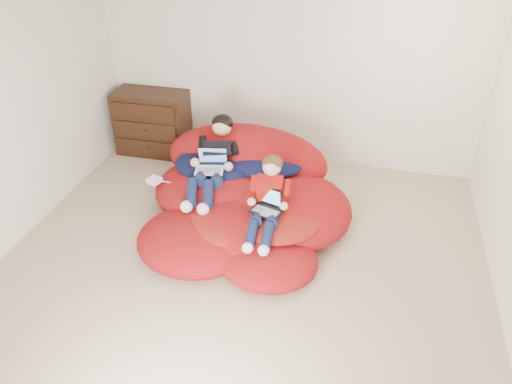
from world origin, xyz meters
The scene contains 9 objects.
room_shell centered at (0.00, 0.00, 0.22)m, with size 5.10×5.10×2.77m.
dresser centered at (-1.88, 2.23, 0.45)m, with size 1.01×0.57×0.91m.
beanbag_pile centered at (-0.19, 0.95, 0.26)m, with size 2.42×2.44×0.94m.
cream_pillow centered at (-0.67, 1.77, 0.62)m, with size 0.43×0.27×0.27m, color white.
older_boy centered at (-0.60, 1.12, 0.66)m, with size 0.44×1.28×0.68m.
younger_boy centered at (0.19, 0.47, 0.63)m, with size 0.30×0.90×0.70m.
laptop_white centered at (-0.60, 0.99, 0.63)m, with size 0.36×0.36×0.23m.
laptop_black centered at (0.19, 0.44, 0.56)m, with size 0.37×0.34×0.23m.
power_adapter centered at (-1.25, 0.82, 0.42)m, with size 0.14×0.14×0.05m, color white.
Camera 1 is at (1.09, -3.74, 3.44)m, focal length 35.00 mm.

